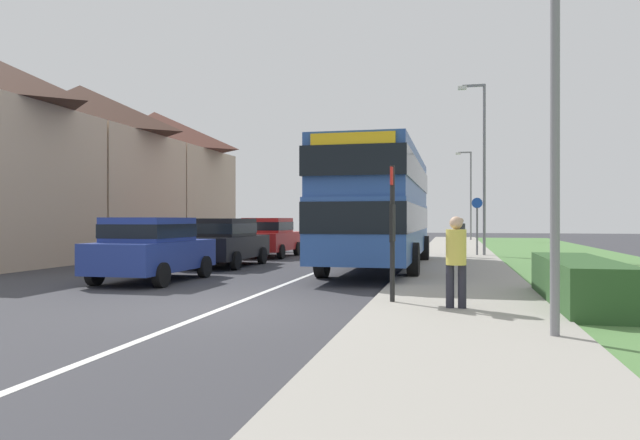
# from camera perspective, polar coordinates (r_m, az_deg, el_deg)

# --- Properties ---
(ground_plane) EXTENTS (120.00, 120.00, 0.00)m
(ground_plane) POSITION_cam_1_polar(r_m,az_deg,el_deg) (10.74, -9.61, -8.61)
(ground_plane) COLOR #38383D
(lane_marking_centre) EXTENTS (0.14, 60.00, 0.01)m
(lane_marking_centre) POSITION_cam_1_polar(r_m,az_deg,el_deg) (18.34, 0.09, -4.98)
(lane_marking_centre) COLOR silver
(lane_marking_centre) RESTS_ON ground_plane
(pavement_near_side) EXTENTS (3.20, 68.00, 0.12)m
(pavement_near_side) POSITION_cam_1_polar(r_m,az_deg,el_deg) (15.88, 13.43, -5.56)
(pavement_near_side) COLOR #9E998E
(pavement_near_side) RESTS_ON ground_plane
(grass_verge_seaward) EXTENTS (6.00, 68.00, 0.08)m
(grass_verge_seaward) POSITION_cam_1_polar(r_m,az_deg,el_deg) (16.48, 28.62, -5.43)
(grass_verge_seaward) COLOR #517F42
(grass_verge_seaward) RESTS_ON ground_plane
(roadside_hedge) EXTENTS (1.10, 4.31, 0.90)m
(roadside_hedge) POSITION_cam_1_polar(r_m,az_deg,el_deg) (11.50, 24.17, -5.78)
(roadside_hedge) COLOR #2D5128
(roadside_hedge) RESTS_ON ground_plane
(double_decker_bus) EXTENTS (2.80, 10.55, 3.70)m
(double_decker_bus) POSITION_cam_1_polar(r_m,az_deg,el_deg) (18.63, 5.94, 1.68)
(double_decker_bus) COLOR #284C93
(double_decker_bus) RESTS_ON ground_plane
(parked_car_blue) EXTENTS (1.98, 3.91, 1.66)m
(parked_car_blue) POSITION_cam_1_polar(r_m,az_deg,el_deg) (15.62, -16.24, -2.52)
(parked_car_blue) COLOR navy
(parked_car_blue) RESTS_ON ground_plane
(parked_car_black) EXTENTS (2.00, 4.25, 1.64)m
(parked_car_black) POSITION_cam_1_polar(r_m,az_deg,el_deg) (20.06, -9.43, -1.96)
(parked_car_black) COLOR black
(parked_car_black) RESTS_ON ground_plane
(parked_car_red) EXTENTS (1.98, 3.96, 1.67)m
(parked_car_red) POSITION_cam_1_polar(r_m,az_deg,el_deg) (24.85, -5.06, -1.54)
(parked_car_red) COLOR #B21E1E
(parked_car_red) RESTS_ON ground_plane
(pedestrian_at_stop) EXTENTS (0.34, 0.34, 1.67)m
(pedestrian_at_stop) POSITION_cam_1_polar(r_m,az_deg,el_deg) (10.06, 13.25, -3.61)
(pedestrian_at_stop) COLOR #23232D
(pedestrian_at_stop) RESTS_ON ground_plane
(pedestrian_walking_away) EXTENTS (0.34, 0.34, 1.67)m
(pedestrian_walking_away) POSITION_cam_1_polar(r_m,az_deg,el_deg) (23.57, 13.70, -1.49)
(pedestrian_walking_away) COLOR #23232D
(pedestrian_walking_away) RESTS_ON ground_plane
(bus_stop_sign) EXTENTS (0.09, 0.52, 2.60)m
(bus_stop_sign) POSITION_cam_1_polar(r_m,az_deg,el_deg) (10.62, 7.14, -0.36)
(bus_stop_sign) COLOR black
(bus_stop_sign) RESTS_ON ground_plane
(cycle_route_sign) EXTENTS (0.44, 0.08, 2.52)m
(cycle_route_sign) POSITION_cam_1_polar(r_m,az_deg,el_deg) (25.16, 15.21, -0.36)
(cycle_route_sign) COLOR slate
(cycle_route_sign) RESTS_ON ground_plane
(street_lamp_mid) EXTENTS (1.14, 0.20, 7.29)m
(street_lamp_mid) POSITION_cam_1_polar(r_m,az_deg,el_deg) (25.33, 15.63, 5.91)
(street_lamp_mid) COLOR slate
(street_lamp_mid) RESTS_ON ground_plane
(street_lamp_far) EXTENTS (1.14, 0.20, 6.52)m
(street_lamp_far) POSITION_cam_1_polar(r_m,az_deg,el_deg) (43.44, 14.47, 2.96)
(street_lamp_far) COLOR slate
(street_lamp_far) RESTS_ON ground_plane
(house_terrace_far_side) EXTENTS (7.29, 20.10, 7.75)m
(house_terrace_far_side) POSITION_cam_1_polar(r_m,az_deg,el_deg) (28.73, -22.56, 4.58)
(house_terrace_far_side) COLOR #C1A88E
(house_terrace_far_side) RESTS_ON ground_plane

